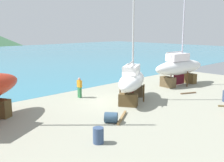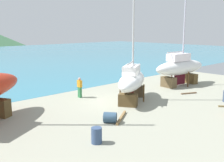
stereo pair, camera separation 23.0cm
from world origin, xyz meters
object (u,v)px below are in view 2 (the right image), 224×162
Objects in this scene: sailboat_small_center at (180,67)px; worker at (80,87)px; barrel_rust_far at (110,117)px; barrel_rust_near at (97,135)px; sailboat_mid_port at (132,81)px.

sailboat_small_center reaches higher than worker.
barrel_rust_far is at bearing -159.38° from sailboat_small_center.
worker is at bearing 69.27° from barrel_rust_far.
barrel_rust_far is 3.12m from barrel_rust_near.
worker is at bearing 170.29° from sailboat_small_center.
sailboat_small_center reaches higher than barrel_rust_near.
barrel_rust_far is (-2.37, -6.26, -0.55)m from worker.
worker reaches higher than barrel_rust_far.
sailboat_small_center is (8.08, 0.82, 0.20)m from sailboat_mid_port.
sailboat_small_center is 10.85m from worker.
sailboat_mid_port reaches higher than barrel_rust_far.
sailboat_mid_port is at bearing -168.20° from sailboat_small_center.
worker is at bearing 58.34° from barrel_rust_near.
sailboat_small_center reaches higher than barrel_rust_far.
sailboat_small_center is 13.29m from barrel_rust_far.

